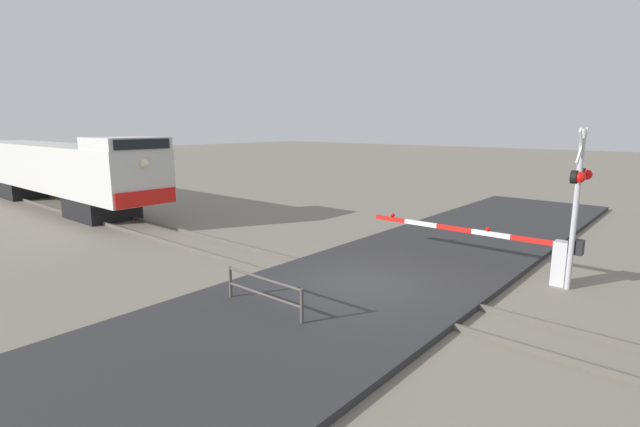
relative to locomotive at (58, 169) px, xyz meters
name	(u,v)px	position (x,y,z in m)	size (l,w,h in m)	color
ground_plane	(362,290)	(0.00, -19.97, -2.05)	(160.00, 160.00, 0.00)	gray
rail_track_left	(346,295)	(-0.72, -19.97, -1.97)	(0.08, 80.00, 0.15)	#59544C
rail_track_right	(377,281)	(0.72, -19.97, -1.97)	(0.08, 80.00, 0.15)	#59544C
road_surface	(362,287)	(0.00, -19.97, -1.96)	(36.00, 5.91, 0.17)	#2D2D30
locomotive	(58,169)	(0.00, 0.00, 0.00)	(2.84, 18.72, 3.86)	black
crossing_signal	(578,190)	(3.68, -24.19, 0.66)	(1.18, 0.33, 4.31)	#ADADB2
crossing_gate	(527,250)	(3.86, -23.00, -1.18)	(0.36, 6.57, 1.37)	silver
guard_railing	(264,291)	(-2.87, -19.21, -1.43)	(0.08, 2.48, 0.95)	#4C4742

